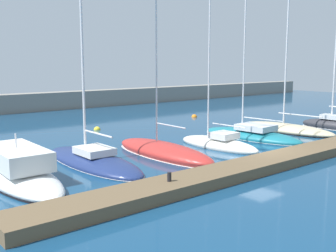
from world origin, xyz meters
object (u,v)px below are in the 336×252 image
object	(u,v)px
sailboat_navy_second	(93,160)
sailboat_sand_sixth	(285,128)
sailboat_ivory_fourth	(218,144)
mooring_buoy_yellow	(97,130)
sailboat_red_third	(163,151)
sailboat_teal_fifth	(251,135)
mooring_buoy_orange	(194,117)
dock_bollard	(169,177)
sailboat_charcoal_seventh	(333,124)
motorboat_white_nearest	(15,171)

from	to	relation	value
sailboat_navy_second	sailboat_sand_sixth	size ratio (longest dim) A/B	1.08
sailboat_ivory_fourth	mooring_buoy_yellow	bearing A→B (deg)	10.48
sailboat_red_third	sailboat_sand_sixth	bearing A→B (deg)	-87.63
sailboat_teal_fifth	mooring_buoy_orange	world-z (taller)	sailboat_teal_fifth
dock_bollard	sailboat_red_third	bearing A→B (deg)	53.34
sailboat_teal_fifth	sailboat_charcoal_seventh	bearing A→B (deg)	-105.16
sailboat_sand_sixth	mooring_buoy_yellow	world-z (taller)	sailboat_sand_sixth
dock_bollard	motorboat_white_nearest	bearing A→B (deg)	124.10
sailboat_sand_sixth	dock_bollard	world-z (taller)	sailboat_sand_sixth
motorboat_white_nearest	mooring_buoy_orange	xyz separation A→B (m)	(24.39, 12.16, -0.44)
mooring_buoy_orange	sailboat_teal_fifth	bearing A→B (deg)	-112.84
sailboat_navy_second	motorboat_white_nearest	bearing A→B (deg)	94.31
sailboat_sand_sixth	sailboat_charcoal_seventh	distance (m)	5.10
sailboat_ivory_fourth	sailboat_charcoal_seventh	distance (m)	14.48
sailboat_navy_second	dock_bollard	xyz separation A→B (m)	(-0.03, -7.41, 0.56)
sailboat_red_third	sailboat_ivory_fourth	bearing A→B (deg)	-95.48
sailboat_teal_fifth	sailboat_sand_sixth	xyz separation A→B (m)	(4.93, 0.13, 0.02)
motorboat_white_nearest	sailboat_teal_fifth	size ratio (longest dim) A/B	0.57
sailboat_navy_second	sailboat_sand_sixth	distance (m)	19.29
mooring_buoy_orange	dock_bollard	distance (m)	27.46
sailboat_red_third	sailboat_charcoal_seventh	world-z (taller)	sailboat_red_third
mooring_buoy_yellow	mooring_buoy_orange	xyz separation A→B (m)	(12.99, 0.78, 0.00)
sailboat_teal_fifth	dock_bollard	world-z (taller)	sailboat_teal_fifth
sailboat_teal_fifth	sailboat_charcoal_seventh	xyz separation A→B (m)	(9.62, -1.87, 0.21)
sailboat_red_third	sailboat_teal_fifth	distance (m)	9.65
mooring_buoy_yellow	mooring_buoy_orange	world-z (taller)	mooring_buoy_orange
motorboat_white_nearest	sailboat_ivory_fourth	distance (m)	14.37
mooring_buoy_yellow	sailboat_navy_second	bearing A→B (deg)	-120.91
sailboat_navy_second	sailboat_red_third	world-z (taller)	sailboat_red_third
sailboat_red_third	sailboat_ivory_fourth	xyz separation A→B (m)	(4.81, -0.49, -0.06)
sailboat_sand_sixth	mooring_buoy_orange	bearing A→B (deg)	-3.71
sailboat_sand_sixth	sailboat_charcoal_seventh	bearing A→B (deg)	-115.42
sailboat_teal_fifth	mooring_buoy_orange	distance (m)	13.49
mooring_buoy_orange	sailboat_navy_second	bearing A→B (deg)	-148.96
sailboat_sand_sixth	sailboat_navy_second	bearing A→B (deg)	86.21
sailboat_red_third	dock_bollard	size ratio (longest dim) A/B	46.70
sailboat_ivory_fourth	sailboat_teal_fifth	xyz separation A→B (m)	(4.83, 0.88, -0.00)
motorboat_white_nearest	sailboat_red_third	bearing A→B (deg)	-93.18
sailboat_teal_fifth	mooring_buoy_yellow	bearing A→B (deg)	29.52
mooring_buoy_yellow	mooring_buoy_orange	size ratio (longest dim) A/B	0.97
sailboat_ivory_fourth	dock_bollard	distance (m)	11.24
motorboat_white_nearest	mooring_buoy_yellow	distance (m)	16.11
sailboat_ivory_fourth	dock_bollard	world-z (taller)	sailboat_ivory_fourth
motorboat_white_nearest	sailboat_ivory_fourth	bearing A→B (deg)	-93.80
sailboat_ivory_fourth	dock_bollard	xyz separation A→B (m)	(-9.56, -5.89, 0.54)
sailboat_charcoal_seventh	mooring_buoy_orange	size ratio (longest dim) A/B	19.52
motorboat_white_nearest	dock_bollard	bearing A→B (deg)	-145.12
motorboat_white_nearest	sailboat_red_third	size ratio (longest dim) A/B	0.52
sailboat_ivory_fourth	mooring_buoy_yellow	distance (m)	12.87
sailboat_charcoal_seventh	mooring_buoy_yellow	bearing A→B (deg)	50.40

